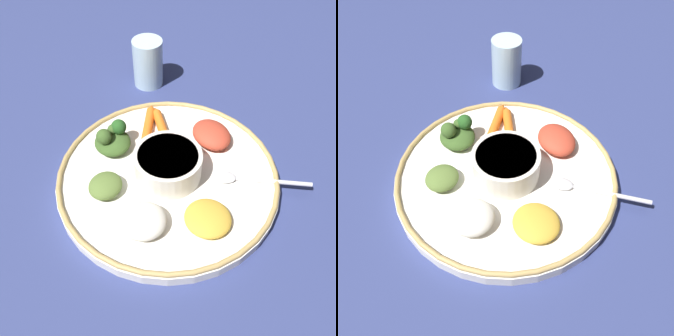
% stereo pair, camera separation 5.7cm
% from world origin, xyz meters
% --- Properties ---
extents(ground_plane, '(2.40, 2.40, 0.00)m').
position_xyz_m(ground_plane, '(0.00, 0.00, 0.00)').
color(ground_plane, navy).
extents(platter, '(0.35, 0.35, 0.02)m').
position_xyz_m(platter, '(0.00, 0.00, 0.01)').
color(platter, white).
rests_on(platter, ground_plane).
extents(platter_rim, '(0.35, 0.35, 0.01)m').
position_xyz_m(platter_rim, '(0.00, 0.00, 0.02)').
color(platter_rim, tan).
rests_on(platter_rim, platter).
extents(center_bowl, '(0.11, 0.11, 0.05)m').
position_xyz_m(center_bowl, '(0.00, 0.00, 0.04)').
color(center_bowl, silver).
rests_on(center_bowl, platter).
extents(spoon, '(0.03, 0.15, 0.01)m').
position_xyz_m(spoon, '(-0.01, -0.12, 0.02)').
color(spoon, silver).
rests_on(spoon, platter).
extents(greens_pile, '(0.09, 0.08, 0.05)m').
position_xyz_m(greens_pile, '(0.06, 0.09, 0.04)').
color(greens_pile, '#385623').
rests_on(greens_pile, platter).
extents(carrot_near_spoon, '(0.08, 0.03, 0.02)m').
position_xyz_m(carrot_near_spoon, '(0.11, 0.01, 0.03)').
color(carrot_near_spoon, orange).
rests_on(carrot_near_spoon, platter).
extents(carrot_outer, '(0.10, 0.02, 0.02)m').
position_xyz_m(carrot_outer, '(0.11, 0.03, 0.03)').
color(carrot_outer, orange).
rests_on(carrot_outer, platter).
extents(mound_collards, '(0.07, 0.07, 0.03)m').
position_xyz_m(mound_collards, '(-0.03, 0.09, 0.03)').
color(mound_collards, '#567033').
rests_on(mound_collards, platter).
extents(mound_rice_white, '(0.08, 0.09, 0.03)m').
position_xyz_m(mound_rice_white, '(-0.10, 0.03, 0.03)').
color(mound_rice_white, silver).
rests_on(mound_rice_white, platter).
extents(mound_berbere_red, '(0.09, 0.09, 0.03)m').
position_xyz_m(mound_berbere_red, '(0.07, -0.07, 0.03)').
color(mound_berbere_red, '#B73D28').
rests_on(mound_berbere_red, platter).
extents(mound_lentil_yellow, '(0.10, 0.10, 0.02)m').
position_xyz_m(mound_lentil_yellow, '(-0.09, -0.06, 0.03)').
color(mound_lentil_yellow, gold).
rests_on(mound_lentil_yellow, platter).
extents(drinking_glass, '(0.06, 0.06, 0.10)m').
position_xyz_m(drinking_glass, '(0.27, 0.04, 0.04)').
color(drinking_glass, silver).
rests_on(drinking_glass, ground_plane).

